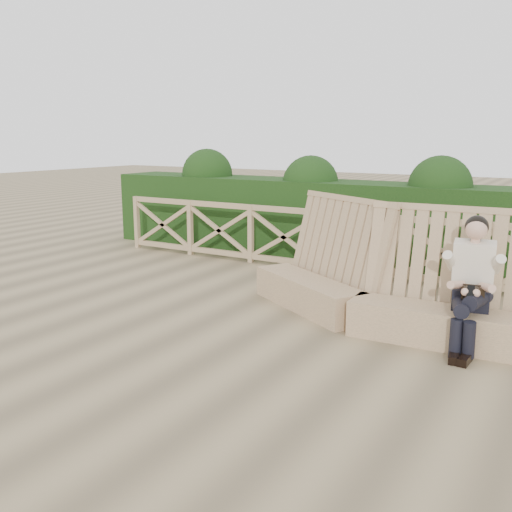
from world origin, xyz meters
The scene contains 5 objects.
ground centered at (0.00, 0.00, 0.00)m, with size 60.00×60.00×0.00m, color brown.
bench centered at (1.05, 1.25, 0.39)m, with size 3.85×1.68×1.56m.
woman centered at (2.29, 0.99, 0.78)m, with size 0.49×0.97×1.50m.
guardrail centered at (0.00, 3.50, 0.55)m, with size 10.10×0.09×1.10m.
hedge centered at (0.00, 4.70, 0.75)m, with size 12.00×1.20×1.50m, color black.
Camera 1 is at (3.42, -5.48, 2.35)m, focal length 40.00 mm.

